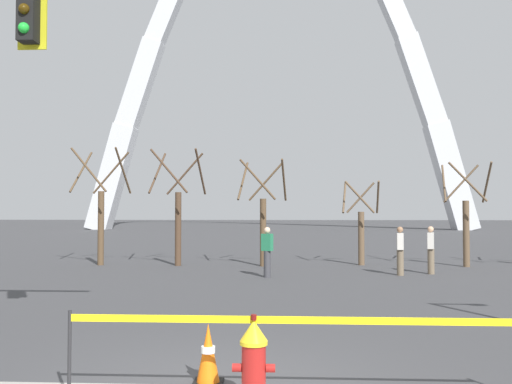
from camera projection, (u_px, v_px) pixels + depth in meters
name	position (u px, v px, depth m)	size (l,w,h in m)	color
fire_hydrant	(254.00, 363.00, 5.83)	(0.46, 0.48, 0.99)	#5E0F0D
caution_tape_barrier	(310.00, 343.00, 5.82)	(5.29, 0.05, 1.01)	#232326
traffic_cone_by_hydrant	(208.00, 354.00, 6.62)	(0.36, 0.36, 0.73)	black
monument_arch	(278.00, 68.00, 61.70)	(43.74, 2.45, 42.04)	silver
tree_far_left	(101.00, 213.00, 21.19)	(2.07, 2.09, 4.51)	brown
tree_left_mid	(178.00, 214.00, 20.96)	(2.04, 2.05, 4.44)	#473323
tree_center_left	(263.00, 219.00, 20.74)	(1.86, 1.88, 4.04)	brown
tree_center_right	(361.00, 228.00, 21.17)	(1.52, 1.53, 3.26)	brown
tree_right_mid	(466.00, 221.00, 20.51)	(1.81, 1.82, 3.92)	brown
pedestrian_walking_left	(267.00, 252.00, 17.22)	(0.39, 0.33, 1.59)	#38383D
pedestrian_standing_center	(400.00, 250.00, 17.75)	(0.25, 0.36, 1.59)	brown
pedestrian_walking_right	(431.00, 249.00, 18.13)	(0.29, 0.38, 1.59)	brown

